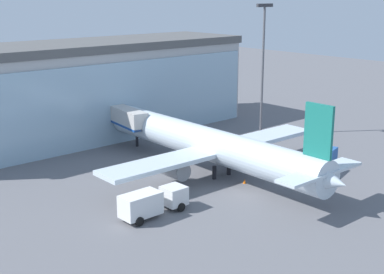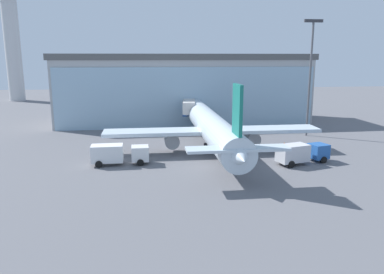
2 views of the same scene
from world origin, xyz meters
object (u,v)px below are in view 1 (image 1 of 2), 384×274
safety_cone_nose (245,181)px  baggage_cart (290,161)px  safety_cone_wingtip (265,149)px  jet_bridge (119,115)px  catering_truck (152,202)px  apron_light_mast (263,59)px  fuel_truck (319,160)px  airplane (209,145)px

safety_cone_nose → baggage_cart: bearing=7.1°
baggage_cart → safety_cone_wingtip: bearing=10.0°
jet_bridge → baggage_cart: 25.34m
baggage_cart → safety_cone_wingtip: size_ratio=5.86×
catering_truck → baggage_cart: bearing=2.7°
apron_light_mast → fuel_truck: size_ratio=2.60×
fuel_truck → airplane: bearing=124.5°
baggage_cart → catering_truck: bearing=122.8°
fuel_truck → safety_cone_nose: 10.55m
jet_bridge → airplane: 17.96m
fuel_truck → safety_cone_nose: (-10.09, 2.84, -1.19)m
baggage_cart → safety_cone_nose: baggage_cart is taller
jet_bridge → safety_cone_wingtip: (13.37, -16.24, -4.11)m
fuel_truck → baggage_cart: (-0.52, 4.03, -0.97)m
airplane → catering_truck: (-13.26, -6.20, -2.07)m
catering_truck → fuel_truck: size_ratio=0.97×
jet_bridge → safety_cone_nose: 23.93m
airplane → fuel_truck: (10.51, -8.46, -2.07)m
catering_truck → airplane: bearing=23.4°
jet_bridge → safety_cone_wingtip: 21.43m
jet_bridge → airplane: (1.36, -17.89, -0.84)m
airplane → fuel_truck: airplane is taller
safety_cone_nose → safety_cone_wingtip: bearing=32.1°
catering_truck → safety_cone_wingtip: size_ratio=13.38×
airplane → baggage_cart: airplane is taller
jet_bridge → airplane: bearing=-168.9°
catering_truck → safety_cone_wingtip: 26.49m
safety_cone_nose → jet_bridge: bearing=94.3°
apron_light_mast → safety_cone_nose: bearing=-142.0°
fuel_truck → safety_cone_wingtip: fuel_truck is taller
airplane → safety_cone_wingtip: (12.02, 1.65, -3.26)m
catering_truck → baggage_cart: catering_truck is taller
airplane → safety_cone_nose: bearing=-176.1°
apron_light_mast → safety_cone_wingtip: size_ratio=36.08×
fuel_truck → apron_light_mast: bearing=47.9°
airplane → safety_cone_nose: airplane is taller
apron_light_mast → baggage_cart: (-8.62, -13.00, -11.19)m
airplane → safety_cone_nose: 6.51m
safety_cone_wingtip → jet_bridge: bearing=129.5°
safety_cone_wingtip → apron_light_mast: bearing=46.4°
apron_light_mast → safety_cone_nose: size_ratio=36.08×
catering_truck → safety_cone_wingtip: catering_truck is taller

